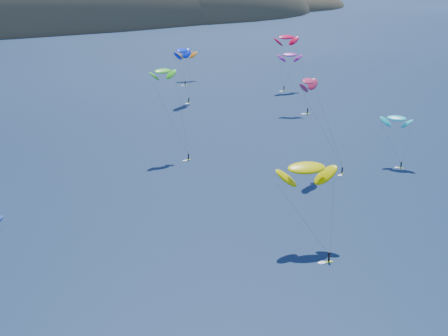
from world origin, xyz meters
TOP-DOWN VIEW (x-y plane):
  - island at (39.40, 562.36)m, footprint 730.00×300.00m
  - kitesurfer_2 at (-6.22, 57.75)m, footprint 12.18×14.09m
  - kitesurfer_3 at (-6.17, 121.92)m, footprint 7.81×10.41m
  - kitesurfer_4 at (27.21, 179.22)m, footprint 11.29×10.22m
  - kitesurfer_5 at (42.84, 84.77)m, footprint 7.46×9.00m
  - kitesurfer_6 at (53.15, 147.48)m, footprint 8.94×11.21m
  - kitesurfer_8 at (74.82, 180.84)m, footprint 11.23×6.41m
  - kitesurfer_9 at (18.62, 90.86)m, footprint 12.09×10.64m
  - kitesurfer_11 at (48.89, 219.90)m, footprint 12.10×14.60m

SIDE VIEW (x-z plane):
  - island at x=39.40m, z-range -115.74..94.26m
  - kitesurfer_11 at x=48.89m, z-range 4.82..19.57m
  - kitesurfer_5 at x=42.84m, z-range 5.02..19.45m
  - kitesurfer_2 at x=-6.22m, z-range 5.78..23.62m
  - kitesurfer_4 at x=27.21m, z-range 8.19..30.48m
  - kitesurfer_6 at x=53.15m, z-range 8.77..31.00m
  - kitesurfer_8 at x=74.82m, z-range 9.04..33.42m
  - kitesurfer_3 at x=-6.17m, z-range 10.43..35.61m
  - kitesurfer_9 at x=18.62m, z-range 10.40..35.89m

